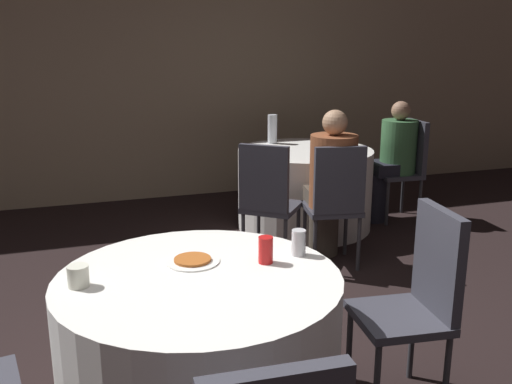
{
  "coord_description": "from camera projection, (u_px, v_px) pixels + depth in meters",
  "views": [
    {
      "loc": [
        -0.56,
        -2.17,
        1.7
      ],
      "look_at": [
        0.46,
        0.91,
        0.84
      ],
      "focal_mm": 40.0,
      "sensor_mm": 36.0,
      "label": 1
    }
  ],
  "objects": [
    {
      "name": "bottle_far",
      "position": [
        272.0,
        129.0,
        5.49
      ],
      "size": [
        0.09,
        0.09,
        0.28
      ],
      "color": "silver",
      "rests_on": "table_far"
    },
    {
      "name": "soda_can_red",
      "position": [
        266.0,
        250.0,
        2.54
      ],
      "size": [
        0.07,
        0.07,
        0.12
      ],
      "color": "red",
      "rests_on": "table_near"
    },
    {
      "name": "soda_can_silver",
      "position": [
        299.0,
        243.0,
        2.64
      ],
      "size": [
        0.07,
        0.07,
        0.12
      ],
      "color": "silver",
      "rests_on": "table_near"
    },
    {
      "name": "chair_near_east",
      "position": [
        420.0,
        291.0,
        2.65
      ],
      "size": [
        0.45,
        0.44,
        0.97
      ],
      "rotation": [
        0.0,
        0.0,
        1.46
      ],
      "color": "#383842",
      "rests_on": "ground_plane"
    },
    {
      "name": "chair_far_south",
      "position": [
        336.0,
        197.0,
        4.26
      ],
      "size": [
        0.46,
        0.47,
        0.97
      ],
      "rotation": [
        0.0,
        0.0,
        -0.18
      ],
      "color": "#383842",
      "rests_on": "ground_plane"
    },
    {
      "name": "wall_back",
      "position": [
        120.0,
        70.0,
        5.94
      ],
      "size": [
        16.0,
        0.06,
        2.8
      ],
      "color": "gray",
      "rests_on": "ground_plane"
    },
    {
      "name": "person_green_jacket",
      "position": [
        391.0,
        161.0,
        5.45
      ],
      "size": [
        0.51,
        0.35,
        1.15
      ],
      "rotation": [
        0.0,
        0.0,
        1.5
      ],
      "color": "black",
      "rests_on": "ground_plane"
    },
    {
      "name": "cup_near",
      "position": [
        78.0,
        276.0,
        2.3
      ],
      "size": [
        0.09,
        0.09,
        0.09
      ],
      "color": "silver",
      "rests_on": "table_near"
    },
    {
      "name": "pizza_plate_near",
      "position": [
        193.0,
        260.0,
        2.57
      ],
      "size": [
        0.25,
        0.25,
        0.02
      ],
      "color": "white",
      "rests_on": "table_near"
    },
    {
      "name": "table_far",
      "position": [
        304.0,
        188.0,
        5.3
      ],
      "size": [
        1.24,
        1.24,
        0.74
      ],
      "color": "white",
      "rests_on": "ground_plane"
    },
    {
      "name": "table_near",
      "position": [
        201.0,
        354.0,
        2.5
      ],
      "size": [
        1.22,
        1.22,
        0.74
      ],
      "color": "white",
      "rests_on": "ground_plane"
    },
    {
      "name": "chair_far_east",
      "position": [
        407.0,
        161.0,
        5.5
      ],
      "size": [
        0.43,
        0.43,
        0.97
      ],
      "rotation": [
        0.0,
        0.0,
        1.5
      ],
      "color": "#383842",
      "rests_on": "ground_plane"
    },
    {
      "name": "chair_far_southwest",
      "position": [
        267.0,
        195.0,
        4.31
      ],
      "size": [
        0.56,
        0.56,
        0.97
      ],
      "rotation": [
        0.0,
        0.0,
        -0.68
      ],
      "color": "#383842",
      "rests_on": "ground_plane"
    },
    {
      "name": "person_floral_shirt",
      "position": [
        330.0,
        185.0,
        4.4
      ],
      "size": [
        0.39,
        0.52,
        1.21
      ],
      "rotation": [
        0.0,
        0.0,
        -0.18
      ],
      "color": "#4C4238",
      "rests_on": "ground_plane"
    }
  ]
}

